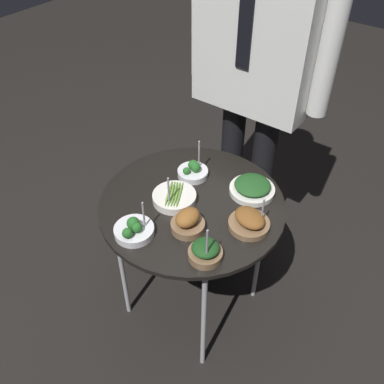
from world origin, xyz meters
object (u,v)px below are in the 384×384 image
(serving_cart, at_px, (192,210))
(bowl_spinach_center, at_px, (205,251))
(bowl_roast_front_left, at_px, (188,222))
(bowl_asparagus_back_right, at_px, (174,197))
(waiter_figure, at_px, (259,49))
(bowl_roast_front_right, at_px, (249,221))
(bowl_broccoli_mid_left, at_px, (193,171))
(bowl_spinach_mid_right, at_px, (252,188))
(bowl_broccoli_far_rim, at_px, (134,229))

(serving_cart, bearing_deg, bowl_spinach_center, -44.27)
(bowl_roast_front_left, bearing_deg, bowl_asparagus_back_right, 145.85)
(bowl_asparagus_back_right, height_order, waiter_figure, waiter_figure)
(serving_cart, distance_m, bowl_roast_front_right, 0.25)
(bowl_roast_front_right, distance_m, waiter_figure, 0.66)
(bowl_broccoli_mid_left, distance_m, waiter_figure, 0.53)
(bowl_asparagus_back_right, bearing_deg, bowl_spinach_mid_right, 45.81)
(bowl_asparagus_back_right, distance_m, bowl_roast_front_left, 0.16)
(serving_cart, bearing_deg, bowl_asparagus_back_right, -150.03)
(bowl_asparagus_back_right, distance_m, bowl_spinach_mid_right, 0.30)
(bowl_broccoli_far_rim, xyz_separation_m, bowl_spinach_mid_right, (0.21, 0.43, -0.00))
(bowl_spinach_center, distance_m, bowl_spinach_mid_right, 0.37)
(bowl_broccoli_far_rim, bearing_deg, bowl_spinach_center, 13.67)
(bowl_broccoli_mid_left, height_order, bowl_roast_front_left, bowl_broccoli_mid_left)
(bowl_spinach_center, bearing_deg, serving_cart, 135.73)
(bowl_asparagus_back_right, bearing_deg, serving_cart, 29.97)
(bowl_broccoli_far_rim, distance_m, waiter_figure, 0.83)
(waiter_figure, bearing_deg, bowl_spinach_center, -70.85)
(bowl_roast_front_right, height_order, waiter_figure, waiter_figure)
(bowl_spinach_center, height_order, bowl_broccoli_far_rim, bowl_spinach_center)
(bowl_asparagus_back_right, xyz_separation_m, bowl_spinach_mid_right, (0.21, 0.21, 0.01))
(bowl_roast_front_left, bearing_deg, bowl_spinach_center, -29.08)
(serving_cart, distance_m, bowl_roast_front_left, 0.16)
(bowl_spinach_mid_right, bearing_deg, serving_cart, -129.80)
(bowl_spinach_mid_right, height_order, waiter_figure, waiter_figure)
(bowl_spinach_center, xyz_separation_m, bowl_asparagus_back_right, (-0.25, 0.15, -0.01))
(waiter_figure, bearing_deg, bowl_asparagus_back_right, -92.01)
(bowl_broccoli_far_rim, distance_m, bowl_roast_front_right, 0.40)
(bowl_roast_front_left, relative_size, bowl_broccoli_far_rim, 0.86)
(bowl_asparagus_back_right, bearing_deg, bowl_roast_front_left, -34.15)
(bowl_spinach_center, relative_size, waiter_figure, 0.10)
(bowl_spinach_mid_right, bearing_deg, bowl_spinach_center, -83.58)
(bowl_spinach_center, height_order, bowl_broccoli_mid_left, bowl_spinach_center)
(bowl_roast_front_left, height_order, waiter_figure, waiter_figure)
(serving_cart, bearing_deg, bowl_roast_front_right, 3.81)
(waiter_figure, bearing_deg, bowl_roast_front_left, -79.64)
(bowl_roast_front_left, distance_m, bowl_broccoli_far_rim, 0.19)
(bowl_spinach_center, bearing_deg, bowl_spinach_mid_right, 96.42)
(bowl_spinach_center, distance_m, bowl_broccoli_far_rim, 0.26)
(serving_cart, bearing_deg, bowl_broccoli_far_rim, -104.08)
(serving_cart, height_order, waiter_figure, waiter_figure)
(bowl_roast_front_right, bearing_deg, bowl_broccoli_mid_left, 160.98)
(bowl_asparagus_back_right, xyz_separation_m, waiter_figure, (0.02, 0.51, 0.40))
(bowl_broccoli_mid_left, bearing_deg, waiter_figure, 81.83)
(bowl_asparagus_back_right, distance_m, bowl_broccoli_far_rim, 0.22)
(bowl_broccoli_mid_left, bearing_deg, bowl_roast_front_left, -57.13)
(bowl_roast_front_right, relative_size, waiter_figure, 0.09)
(bowl_broccoli_mid_left, xyz_separation_m, bowl_spinach_mid_right, (0.24, 0.05, -0.00))
(bowl_broccoli_mid_left, xyz_separation_m, waiter_figure, (0.05, 0.35, 0.39))
(bowl_roast_front_left, bearing_deg, serving_cart, 120.43)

